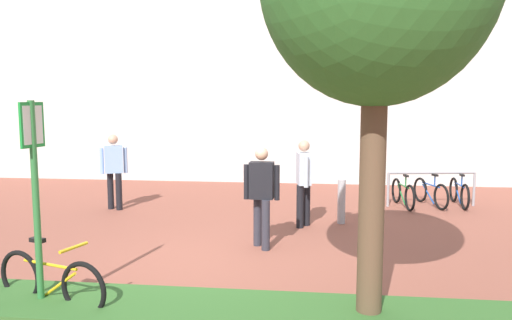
{
  "coord_description": "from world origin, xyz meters",
  "views": [
    {
      "loc": [
        1.61,
        -7.25,
        2.5
      ],
      "look_at": [
        0.53,
        1.93,
        1.39
      ],
      "focal_mm": 35.09,
      "sensor_mm": 36.0,
      "label": 1
    }
  ],
  "objects": [
    {
      "name": "ground_plane",
      "position": [
        0.0,
        0.0,
        0.0
      ],
      "size": [
        60.0,
        60.0,
        0.0
      ],
      "primitive_type": "plane",
      "color": "brown"
    },
    {
      "name": "building_facade",
      "position": [
        0.0,
        8.27,
        5.0
      ],
      "size": [
        28.0,
        1.2,
        10.0
      ],
      "primitive_type": "cube",
      "color": "silver",
      "rests_on": "ground"
    },
    {
      "name": "planter_strip",
      "position": [
        0.71,
        -1.88,
        0.08
      ],
      "size": [
        7.0,
        1.1,
        0.16
      ],
      "primitive_type": "cube",
      "color": "#336028",
      "rests_on": "ground"
    },
    {
      "name": "parking_sign_post",
      "position": [
        -1.6,
        -1.88,
        1.63
      ],
      "size": [
        0.1,
        0.36,
        2.5
      ],
      "color": "#2D7238",
      "rests_on": "ground"
    },
    {
      "name": "bike_at_sign",
      "position": [
        -1.5,
        -1.82,
        0.35
      ],
      "size": [
        1.62,
        0.61,
        0.86
      ],
      "color": "black",
      "rests_on": "ground"
    },
    {
      "name": "bike_rack_cluster",
      "position": [
        4.36,
        4.77,
        0.35
      ],
      "size": [
        2.09,
        1.8,
        0.83
      ],
      "color": "#99999E",
      "rests_on": "ground"
    },
    {
      "name": "bollard_steel",
      "position": [
        2.17,
        2.84,
        0.45
      ],
      "size": [
        0.16,
        0.16,
        0.9
      ],
      "primitive_type": "cylinder",
      "color": "#ADADB2",
      "rests_on": "ground"
    },
    {
      "name": "person_shirt_blue",
      "position": [
        -2.92,
        3.58,
        0.98
      ],
      "size": [
        0.57,
        0.38,
        1.72
      ],
      "color": "black",
      "rests_on": "ground"
    },
    {
      "name": "person_suited_dark",
      "position": [
        0.74,
        0.97,
        0.98
      ],
      "size": [
        0.61,
        0.39,
        1.72
      ],
      "color": "#2D2D38",
      "rests_on": "ground"
    },
    {
      "name": "person_shirt_white",
      "position": [
        1.41,
        2.5,
        0.98
      ],
      "size": [
        0.32,
        0.6,
        1.72
      ],
      "color": "black",
      "rests_on": "ground"
    }
  ]
}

